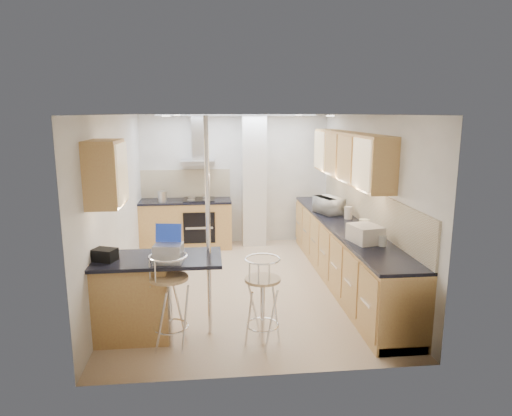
{
  "coord_description": "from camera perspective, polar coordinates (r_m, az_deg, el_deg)",
  "views": [
    {
      "loc": [
        -0.52,
        -6.41,
        2.52
      ],
      "look_at": [
        0.18,
        0.2,
        1.14
      ],
      "focal_mm": 32.0,
      "sensor_mm": 36.0,
      "label": 1
    }
  ],
  "objects": [
    {
      "name": "peninsula",
      "position": [
        5.4,
        -12.26,
        -10.78
      ],
      "size": [
        1.47,
        0.72,
        0.94
      ],
      "color": "tan",
      "rests_on": "ground"
    },
    {
      "name": "bar_stool_near",
      "position": [
        5.1,
        -10.72,
        -11.4
      ],
      "size": [
        0.54,
        0.54,
        1.06
      ],
      "primitive_type": null,
      "rotation": [
        0.0,
        0.0,
        0.29
      ],
      "color": "tan",
      "rests_on": "ground"
    },
    {
      "name": "laptop",
      "position": [
        5.02,
        -10.88,
        -5.58
      ],
      "size": [
        0.33,
        0.26,
        0.2
      ],
      "primitive_type": "cube",
      "rotation": [
        0.0,
        0.0,
        -0.14
      ],
      "color": "#AAACB2",
      "rests_on": "peninsula"
    },
    {
      "name": "jar_d",
      "position": [
        5.82,
        15.52,
        -3.97
      ],
      "size": [
        0.11,
        0.11,
        0.13
      ],
      "primitive_type": "cylinder",
      "rotation": [
        0.0,
        0.0,
        0.06
      ],
      "color": "silver",
      "rests_on": "right_counter"
    },
    {
      "name": "room_shell",
      "position": [
        6.9,
        1.02,
        3.62
      ],
      "size": [
        3.64,
        4.84,
        2.51
      ],
      "color": "silver",
      "rests_on": "ground"
    },
    {
      "name": "back_counter",
      "position": [
        8.76,
        -8.71,
        -1.95
      ],
      "size": [
        1.7,
        0.63,
        0.92
      ],
      "color": "tan",
      "rests_on": "ground"
    },
    {
      "name": "microwave",
      "position": [
        7.48,
        9.15,
        0.34
      ],
      "size": [
        0.48,
        0.57,
        0.27
      ],
      "primitive_type": "imported",
      "rotation": [
        0.0,
        0.0,
        1.91
      ],
      "color": "silver",
      "rests_on": "right_counter"
    },
    {
      "name": "jar_c",
      "position": [
        6.22,
        13.35,
        -2.4
      ],
      "size": [
        0.17,
        0.17,
        0.22
      ],
      "primitive_type": "cylinder",
      "rotation": [
        0.0,
        0.0,
        -0.23
      ],
      "color": "beige",
      "rests_on": "right_counter"
    },
    {
      "name": "bread_bin",
      "position": [
        5.93,
        13.48,
        -3.14
      ],
      "size": [
        0.41,
        0.47,
        0.22
      ],
      "primitive_type": "cube",
      "rotation": [
        0.0,
        0.0,
        0.22
      ],
      "color": "beige",
      "rests_on": "right_counter"
    },
    {
      "name": "kettle",
      "position": [
        8.53,
        -11.62,
        1.41
      ],
      "size": [
        0.16,
        0.16,
        0.2
      ],
      "primitive_type": "cylinder",
      "color": "silver",
      "rests_on": "back_counter"
    },
    {
      "name": "bag",
      "position": [
        5.26,
        -18.39,
        -5.57
      ],
      "size": [
        0.29,
        0.26,
        0.13
      ],
      "primitive_type": "cube",
      "rotation": [
        0.0,
        0.0,
        -0.39
      ],
      "color": "black",
      "rests_on": "peninsula"
    },
    {
      "name": "right_counter",
      "position": [
        7.03,
        10.98,
        -5.49
      ],
      "size": [
        0.63,
        4.4,
        0.92
      ],
      "color": "tan",
      "rests_on": "ground"
    },
    {
      "name": "bar_stool_end",
      "position": [
        5.09,
        0.82,
        -11.58
      ],
      "size": [
        0.53,
        0.53,
        1.01
      ],
      "primitive_type": null,
      "rotation": [
        0.0,
        0.0,
        1.22
      ],
      "color": "tan",
      "rests_on": "ground"
    },
    {
      "name": "jar_a",
      "position": [
        7.17,
        11.47,
        -0.58
      ],
      "size": [
        0.14,
        0.14,
        0.19
      ],
      "primitive_type": "cylinder",
      "rotation": [
        0.0,
        0.0,
        -0.15
      ],
      "color": "beige",
      "rests_on": "right_counter"
    },
    {
      "name": "jar_b",
      "position": [
        7.68,
        10.14,
        0.14
      ],
      "size": [
        0.13,
        0.13,
        0.15
      ],
      "primitive_type": "cylinder",
      "rotation": [
        0.0,
        0.0,
        0.22
      ],
      "color": "beige",
      "rests_on": "right_counter"
    },
    {
      "name": "ground",
      "position": [
        6.91,
        -1.35,
        -9.64
      ],
      "size": [
        4.8,
        4.8,
        0.0
      ],
      "primitive_type": "plane",
      "color": "#CBAC87",
      "rests_on": "ground"
    }
  ]
}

